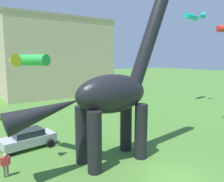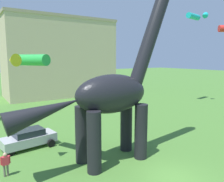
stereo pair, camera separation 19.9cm
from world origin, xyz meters
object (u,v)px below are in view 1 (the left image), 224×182
Objects in this scene: person_strolling_adult at (5,163)px; kite_near_low at (194,16)px; kite_far_left at (28,60)px; person_photographer at (142,109)px; dinosaur_sculpture at (111,94)px; parked_sedan_left at (28,138)px.

person_strolling_adult is 0.48× the size of kite_near_low.
kite_far_left is (1.91, 1.06, 6.25)m from person_strolling_adult.
kite_near_low is (11.48, 1.33, 13.10)m from person_photographer.
person_strolling_adult is (-6.73, 1.66, -3.92)m from dinosaur_sculpture.
kite_near_low reaches higher than dinosaur_sculpture.
dinosaur_sculpture is at bearing 63.56° from person_strolling_adult.
kite_far_left reaches higher than parked_sedan_left.
parked_sedan_left is 3.85× the size of person_photographer.
person_strolling_adult reaches higher than person_photographer.
dinosaur_sculpture is 3.05× the size of parked_sedan_left.
kite_far_left is at bearing 106.34° from person_strolling_adult.
dinosaur_sculpture is 26.08m from kite_near_low.
person_strolling_adult is at bearing 140.18° from person_photographer.
kite_near_low is at bearing -55.67° from person_photographer.
dinosaur_sculpture is 8.22m from parked_sedan_left.
person_photographer is 18.95m from person_strolling_adult.
person_photographer is 0.35× the size of kite_near_low.
kite_far_left reaches higher than person_photographer.
person_photographer is at bearing -173.41° from kite_near_low.
kite_far_left is at bearing -164.52° from kite_near_low.
dinosaur_sculpture reaches higher than kite_far_left.
parked_sedan_left is 30.04m from kite_near_low.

